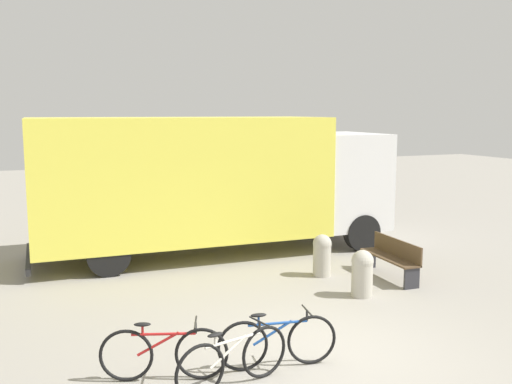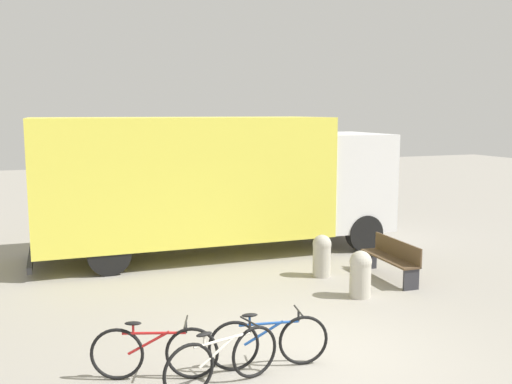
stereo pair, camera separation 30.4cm
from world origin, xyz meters
name	(u,v)px [view 1 (the left image)]	position (x,y,z in m)	size (l,w,h in m)	color
ground_plane	(328,354)	(0.00, 0.00, 0.00)	(60.00, 60.00, 0.00)	gray
delivery_truck	(212,179)	(0.36, 6.33, 1.85)	(8.84, 2.82, 3.35)	#EAE04C
park_bench	(392,256)	(3.16, 2.82, 0.46)	(0.49, 1.73, 0.82)	brown
bicycle_near	(164,353)	(-2.40, 0.11, 0.37)	(1.60, 0.65, 0.79)	black
bicycle_middle	(233,360)	(-1.64, -0.43, 0.37)	(1.64, 0.53, 0.79)	black
bicycle_far	(277,341)	(-0.87, -0.12, 0.37)	(1.66, 0.46, 0.79)	black
bollard_near_bench	(362,272)	(1.90, 2.03, 0.48)	(0.42, 0.42, 0.89)	#B2AD9E
bollard_far_bench	(322,254)	(1.87, 3.52, 0.48)	(0.40, 0.40, 0.90)	#B2AD9E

